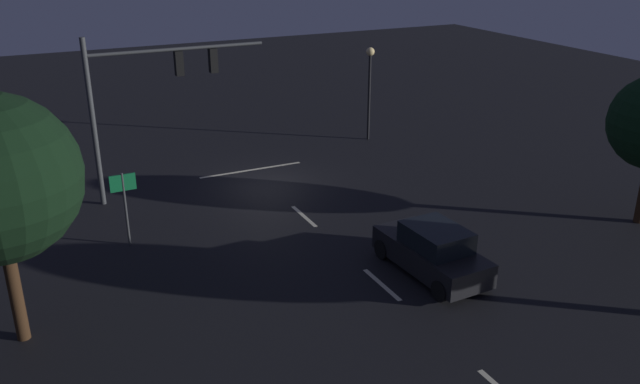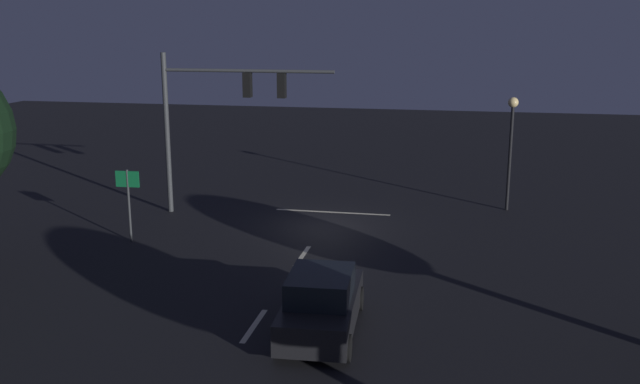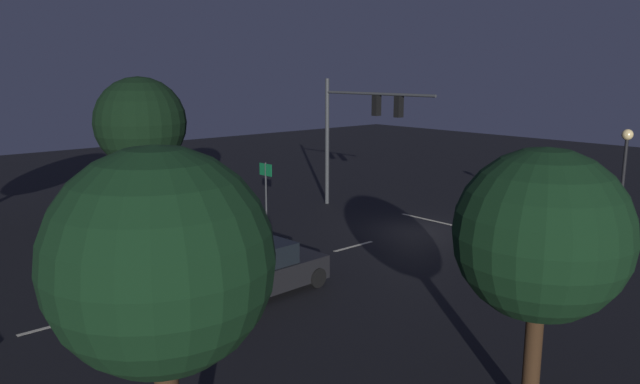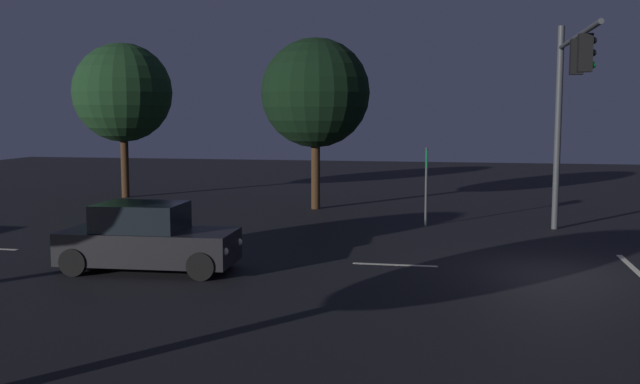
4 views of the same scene
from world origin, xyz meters
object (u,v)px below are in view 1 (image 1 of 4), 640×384
at_px(street_lamp_left_kerb, 370,76).
at_px(car_approaching, 432,251).
at_px(traffic_signal_assembly, 148,86).
at_px(route_sign, 124,194).

bearing_deg(street_lamp_left_kerb, car_approaching, 68.24).
bearing_deg(traffic_signal_assembly, car_approaching, 120.99).
relative_size(traffic_signal_assembly, street_lamp_left_kerb, 1.48).
bearing_deg(car_approaching, route_sign, -37.17).
bearing_deg(traffic_signal_assembly, street_lamp_left_kerb, -165.71).
xyz_separation_m(street_lamp_left_kerb, route_sign, (14.10, 7.42, -1.49)).
distance_m(traffic_signal_assembly, car_approaching, 13.23).
distance_m(car_approaching, route_sign, 10.80).
relative_size(car_approaching, route_sign, 1.62).
bearing_deg(street_lamp_left_kerb, traffic_signal_assembly, 14.29).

